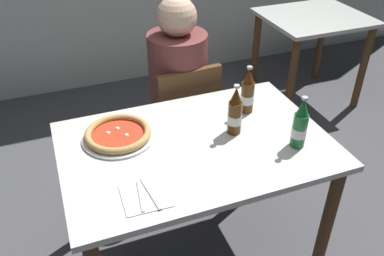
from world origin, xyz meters
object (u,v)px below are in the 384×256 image
object	(u,v)px
beer_bottle_left	(248,93)
beer_bottle_center	(300,126)
chair_behind_table	(182,118)
dining_table_main	(196,163)
napkin_with_cutlery	(146,195)
pizza_margherita_near	(118,134)
dining_table_background	(312,34)
beer_bottle_right	(235,113)
diner_seated	(178,100)

from	to	relation	value
beer_bottle_left	beer_bottle_center	bearing A→B (deg)	-76.78
chair_behind_table	dining_table_main	bearing A→B (deg)	71.94
chair_behind_table	napkin_with_cutlery	xyz separation A→B (m)	(-0.45, -0.86, 0.27)
pizza_margherita_near	napkin_with_cutlery	xyz separation A→B (m)	(0.02, -0.41, -0.02)
pizza_margherita_near	beer_bottle_left	xyz separation A→B (m)	(0.65, 0.00, 0.08)
dining_table_background	pizza_margherita_near	distance (m)	2.13
beer_bottle_center	beer_bottle_right	world-z (taller)	same
dining_table_background	beer_bottle_left	xyz separation A→B (m)	(-1.17, -1.09, 0.26)
napkin_with_cutlery	beer_bottle_center	bearing A→B (deg)	5.84
dining_table_main	diner_seated	xyz separation A→B (m)	(0.14, 0.66, -0.05)
dining_table_main	dining_table_background	bearing A→B (deg)	39.81
beer_bottle_left	beer_bottle_center	world-z (taller)	same
dining_table_background	beer_bottle_left	distance (m)	1.62
pizza_margherita_near	beer_bottle_center	xyz separation A→B (m)	(0.73, -0.33, 0.08)
chair_behind_table	napkin_with_cutlery	distance (m)	1.01
beer_bottle_left	napkin_with_cutlery	world-z (taller)	beer_bottle_left
napkin_with_cutlery	beer_bottle_right	bearing A→B (deg)	28.13
diner_seated	beer_bottle_left	bearing A→B (deg)	-69.04
beer_bottle_left	napkin_with_cutlery	distance (m)	0.76
dining_table_main	chair_behind_table	bearing A→B (deg)	76.23
pizza_margherita_near	beer_bottle_left	world-z (taller)	beer_bottle_left
chair_behind_table	dining_table_background	bearing A→B (deg)	-158.84
beer_bottle_center	beer_bottle_right	bearing A→B (deg)	138.41
chair_behind_table	beer_bottle_right	bearing A→B (deg)	90.25
chair_behind_table	napkin_with_cutlery	world-z (taller)	chair_behind_table
chair_behind_table	beer_bottle_left	bearing A→B (deg)	108.22
dining_table_main	beer_bottle_center	size ratio (longest dim) A/B	4.86
dining_table_background	pizza_margherita_near	world-z (taller)	pizza_margherita_near
dining_table_background	beer_bottle_left	size ratio (longest dim) A/B	3.24
beer_bottle_center	beer_bottle_right	xyz separation A→B (m)	(-0.22, 0.19, 0.00)
dining_table_main	chair_behind_table	xyz separation A→B (m)	(0.15, 0.61, -0.15)
diner_seated	pizza_margherita_near	size ratio (longest dim) A/B	3.67
diner_seated	pizza_margherita_near	bearing A→B (deg)	-132.72
diner_seated	beer_bottle_center	xyz separation A→B (m)	(0.27, -0.83, 0.27)
chair_behind_table	diner_seated	xyz separation A→B (m)	(-0.01, 0.05, 0.10)
dining_table_background	pizza_margherita_near	xyz separation A→B (m)	(-1.82, -1.09, 0.18)
dining_table_background	beer_bottle_center	size ratio (longest dim) A/B	3.24
dining_table_main	beer_bottle_right	distance (m)	0.29
dining_table_main	beer_bottle_left	bearing A→B (deg)	25.99
diner_seated	napkin_with_cutlery	size ratio (longest dim) A/B	6.35
diner_seated	pizza_margherita_near	xyz separation A→B (m)	(-0.46, -0.50, 0.19)
chair_behind_table	beer_bottle_left	world-z (taller)	beer_bottle_left
pizza_margherita_near	beer_bottle_right	bearing A→B (deg)	-15.45
dining_table_main	beer_bottle_right	size ratio (longest dim) A/B	4.86
beer_bottle_left	beer_bottle_center	xyz separation A→B (m)	(0.08, -0.34, 0.00)
dining_table_background	dining_table_main	bearing A→B (deg)	-140.19
dining_table_main	beer_bottle_left	xyz separation A→B (m)	(0.33, 0.16, 0.22)
napkin_with_cutlery	dining_table_background	bearing A→B (deg)	39.73
pizza_margherita_near	diner_seated	bearing A→B (deg)	47.28
beer_bottle_left	beer_bottle_right	distance (m)	0.20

